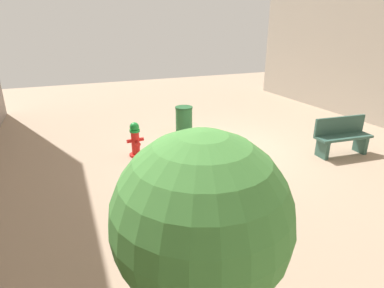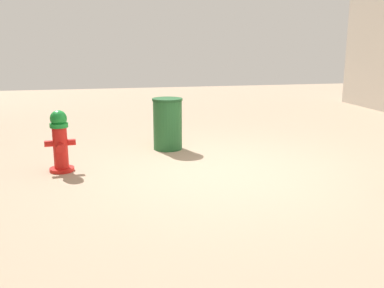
{
  "view_description": "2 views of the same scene",
  "coord_description": "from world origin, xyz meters",
  "px_view_note": "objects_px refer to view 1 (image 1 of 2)",
  "views": [
    {
      "loc": [
        3.68,
        6.8,
        3.11
      ],
      "look_at": [
        1.23,
        0.93,
        0.68
      ],
      "focal_mm": 29.44,
      "sensor_mm": 36.0,
      "label": 1
    },
    {
      "loc": [
        1.6,
        5.73,
        1.8
      ],
      "look_at": [
        0.54,
        0.82,
        0.62
      ],
      "focal_mm": 40.96,
      "sensor_mm": 36.0,
      "label": 2
    }
  ],
  "objects_px": {
    "bench_near": "(342,136)",
    "planter_tree": "(201,245)",
    "trash_bin": "(184,121)",
    "fire_hydrant": "(135,139)"
  },
  "relations": [
    {
      "from": "planter_tree",
      "to": "bench_near",
      "type": "bearing_deg",
      "value": -146.1
    },
    {
      "from": "fire_hydrant",
      "to": "bench_near",
      "type": "height_order",
      "value": "bench_near"
    },
    {
      "from": "bench_near",
      "to": "planter_tree",
      "type": "relative_size",
      "value": 0.6
    },
    {
      "from": "fire_hydrant",
      "to": "planter_tree",
      "type": "bearing_deg",
      "value": 82.41
    },
    {
      "from": "planter_tree",
      "to": "trash_bin",
      "type": "distance_m",
      "value": 7.14
    },
    {
      "from": "fire_hydrant",
      "to": "bench_near",
      "type": "distance_m",
      "value": 5.17
    },
    {
      "from": "fire_hydrant",
      "to": "bench_near",
      "type": "relative_size",
      "value": 0.59
    },
    {
      "from": "planter_tree",
      "to": "trash_bin",
      "type": "bearing_deg",
      "value": -110.19
    },
    {
      "from": "fire_hydrant",
      "to": "trash_bin",
      "type": "relative_size",
      "value": 1.0
    },
    {
      "from": "bench_near",
      "to": "fire_hydrant",
      "type": "bearing_deg",
      "value": -21.23
    }
  ]
}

